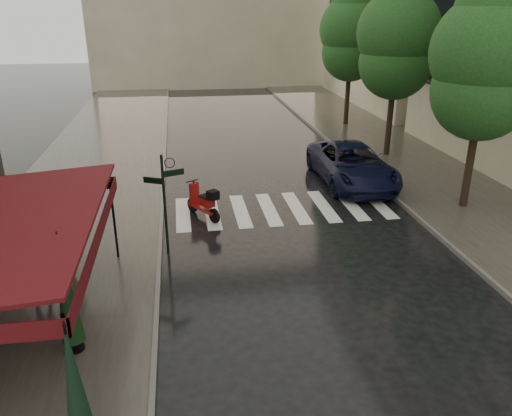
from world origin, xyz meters
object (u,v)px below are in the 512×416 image
object	(u,v)px
pedestrian_terrace	(36,270)
scooter	(204,203)
parked_car	(352,164)
parasol_front	(66,290)
pedestrian_with_umbrella	(59,217)
parasol_back	(74,383)

from	to	relation	value
pedestrian_terrace	scooter	xyz separation A→B (m)	(4.42, 4.81, -0.36)
parked_car	parasol_front	bearing A→B (deg)	-133.88
scooter	parasol_front	bearing A→B (deg)	-146.23
parasol_front	pedestrian_terrace	bearing A→B (deg)	118.43
pedestrian_with_umbrella	parasol_front	world-z (taller)	parasol_front
pedestrian_with_umbrella	parasol_front	xyz separation A→B (m)	(0.78, -3.44, -0.21)
scooter	parasol_front	xyz separation A→B (m)	(-3.19, -7.08, 1.04)
parasol_back	parked_car	bearing A→B (deg)	54.63
pedestrian_terrace	parasol_back	xyz separation A→B (m)	(1.84, -4.95, 0.52)
pedestrian_terrace	parked_car	distance (m)	13.25
scooter	parked_car	xyz separation A→B (m)	(6.38, 2.86, 0.24)
parasol_back	pedestrian_with_umbrella	bearing A→B (deg)	102.82
pedestrian_with_umbrella	parked_car	distance (m)	12.27
pedestrian_terrace	parasol_front	xyz separation A→B (m)	(1.23, -2.27, 0.68)
pedestrian_with_umbrella	parked_car	world-z (taller)	pedestrian_with_umbrella
parasol_front	parasol_back	distance (m)	2.75
parasol_front	parasol_back	xyz separation A→B (m)	(0.61, -2.68, -0.16)
pedestrian_with_umbrella	parasol_back	xyz separation A→B (m)	(1.39, -6.12, -0.36)
scooter	parasol_back	world-z (taller)	parasol_back
scooter	parasol_back	size ratio (longest dim) A/B	0.66
pedestrian_terrace	parasol_back	distance (m)	5.31
parasol_front	parasol_back	size ratio (longest dim) A/B	1.12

